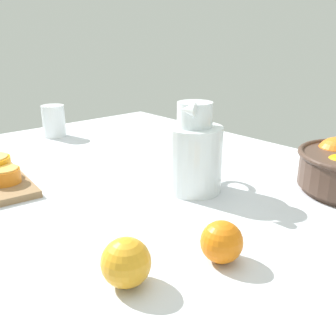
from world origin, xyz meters
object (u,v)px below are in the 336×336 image
Objects in this scene: orange_half_2 at (4,175)px; loose_orange_1 at (222,242)px; juice_glass at (54,123)px; juice_pitcher at (194,159)px; loose_orange_0 at (126,262)px.

orange_half_2 is 1.06× the size of loose_orange_1.
juice_glass reaches higher than orange_half_2.
loose_orange_1 is (22.40, -16.54, -3.96)cm from juice_pitcher.
loose_orange_0 is (80.58, -28.48, -1.01)cm from juice_glass.
juice_pitcher is 2.91× the size of orange_half_2.
juice_pitcher is at bearing 143.55° from loose_orange_1.
juice_pitcher is at bearing 47.87° from orange_half_2.
juice_glass is 1.61× the size of loose_orange_1.
juice_glass is 1.52× the size of orange_half_2.
juice_pitcher is 35.48cm from loose_orange_0.
orange_half_2 is 0.99× the size of loose_orange_0.
loose_orange_1 is at bearing -36.45° from juice_pitcher.
orange_half_2 is 45.43cm from loose_orange_0.
juice_glass reaches higher than loose_orange_1.
juice_pitcher is 1.92× the size of juice_glass.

